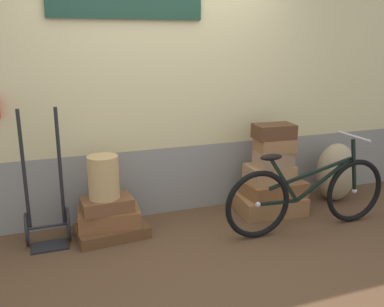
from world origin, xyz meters
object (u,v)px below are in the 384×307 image
at_px(suitcase_7, 275,145).
at_px(bicycle, 308,195).
at_px(suitcase_3, 270,204).
at_px(wicker_basket, 103,177).
at_px(suitcase_8, 274,131).
at_px(burlap_sack, 336,172).
at_px(suitcase_0, 112,231).
at_px(suitcase_6, 274,159).
at_px(suitcase_2, 107,204).
at_px(luggage_trolley, 47,214).
at_px(suitcase_1, 109,217).
at_px(suitcase_4, 273,188).
at_px(suitcase_5, 270,173).

xyz_separation_m(suitcase_7, bicycle, (0.09, -0.50, -0.39)).
height_order(suitcase_3, wicker_basket, wicker_basket).
bearing_deg(suitcase_8, burlap_sack, 7.29).
distance_m(suitcase_0, suitcase_6, 1.79).
bearing_deg(suitcase_2, suitcase_7, -2.19).
height_order(suitcase_2, luggage_trolley, luggage_trolley).
height_order(suitcase_1, suitcase_2, suitcase_2).
distance_m(suitcase_2, luggage_trolley, 0.54).
height_order(suitcase_2, suitcase_4, suitcase_2).
xyz_separation_m(suitcase_1, luggage_trolley, (-0.55, 0.06, 0.10)).
relative_size(suitcase_8, burlap_sack, 0.61).
bearing_deg(suitcase_1, bicycle, -9.10).
height_order(suitcase_4, suitcase_8, suitcase_8).
xyz_separation_m(luggage_trolley, burlap_sack, (3.15, -0.01, 0.05)).
relative_size(suitcase_0, suitcase_3, 0.95).
relative_size(suitcase_0, luggage_trolley, 0.52).
distance_m(suitcase_7, suitcase_8, 0.14).
height_order(suitcase_5, burlap_sack, burlap_sack).
distance_m(suitcase_1, suitcase_8, 1.86).
bearing_deg(luggage_trolley, suitcase_0, -7.52).
height_order(suitcase_4, wicker_basket, wicker_basket).
relative_size(suitcase_0, suitcase_7, 1.67).
distance_m(suitcase_5, luggage_trolley, 2.27).
relative_size(suitcase_1, luggage_trolley, 0.45).
distance_m(suitcase_5, suitcase_7, 0.31).
bearing_deg(luggage_trolley, bicycle, -13.45).
height_order(suitcase_1, luggage_trolley, luggage_trolley).
xyz_separation_m(suitcase_1, suitcase_5, (1.71, 0.02, 0.24)).
bearing_deg(suitcase_3, bicycle, -72.72).
distance_m(suitcase_0, suitcase_8, 1.90).
bearing_deg(suitcase_8, suitcase_6, -90.47).
height_order(suitcase_7, suitcase_8, suitcase_8).
xyz_separation_m(suitcase_8, burlap_sack, (0.87, 0.04, -0.55)).
bearing_deg(suitcase_1, suitcase_5, 7.20).
height_order(suitcase_4, luggage_trolley, luggage_trolley).
distance_m(suitcase_6, luggage_trolley, 2.30).
relative_size(suitcase_5, bicycle, 0.28).
xyz_separation_m(suitcase_4, luggage_trolley, (-2.30, 0.06, 0.02)).
relative_size(suitcase_3, burlap_sack, 1.02).
relative_size(suitcase_0, suitcase_8, 1.59).
bearing_deg(suitcase_4, suitcase_0, 179.00).
height_order(suitcase_1, suitcase_6, suitcase_6).
distance_m(suitcase_1, wicker_basket, 0.40).
bearing_deg(suitcase_8, suitcase_1, -175.60).
distance_m(suitcase_0, suitcase_1, 0.14).
height_order(suitcase_5, suitcase_6, suitcase_6).
bearing_deg(suitcase_8, luggage_trolley, -177.01).
bearing_deg(suitcase_1, suitcase_8, 6.51).
distance_m(suitcase_2, burlap_sack, 2.61).
bearing_deg(burlap_sack, suitcase_5, -178.52).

